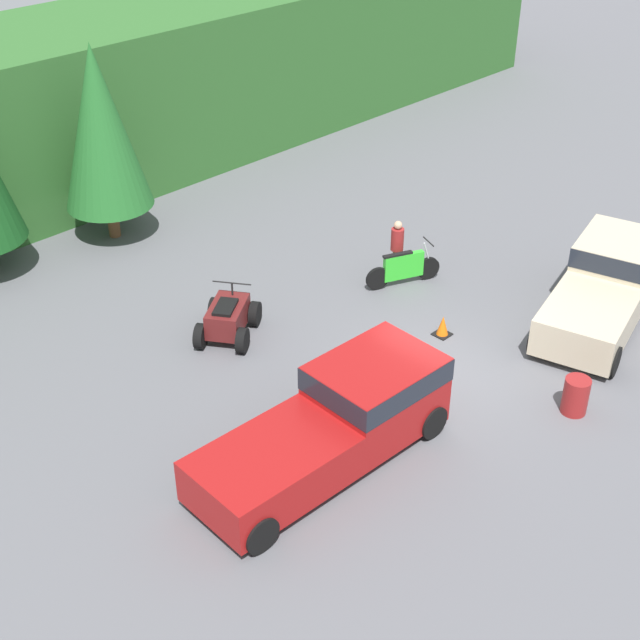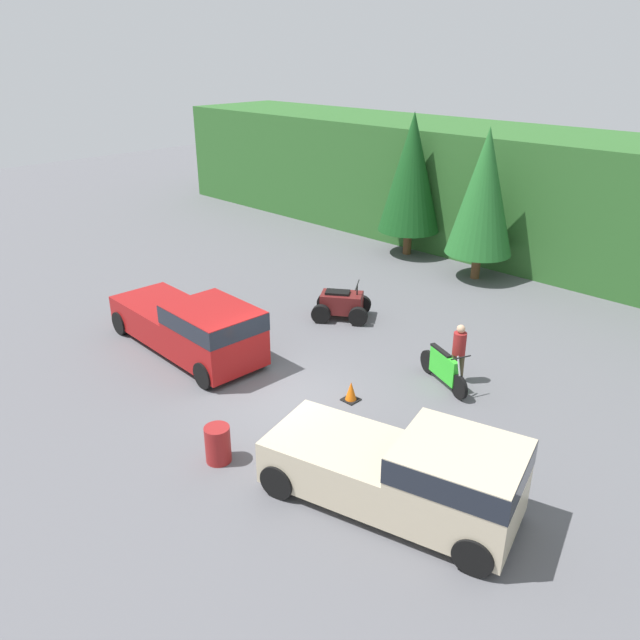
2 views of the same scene
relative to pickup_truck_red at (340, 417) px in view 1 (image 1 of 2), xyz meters
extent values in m
plane|color=#5B5B60|center=(3.69, 0.21, -0.97)|extent=(80.00, 80.00, 0.00)
cube|color=#2D6028|center=(3.69, 16.21, 1.67)|extent=(44.00, 6.00, 5.28)
cylinder|color=brown|center=(2.40, 11.87, -0.44)|extent=(0.35, 0.35, 1.06)
cone|color=#236628|center=(2.40, 11.87, 2.52)|extent=(2.60, 2.60, 4.85)
cube|color=maroon|center=(1.04, -0.04, 0.05)|extent=(2.69, 2.09, 1.63)
cube|color=#1E232D|center=(1.04, -0.04, 0.59)|extent=(2.71, 2.11, 0.52)
cube|color=maroon|center=(-1.86, 0.07, -0.28)|extent=(3.27, 2.11, 0.96)
cylinder|color=black|center=(1.88, 0.84, -0.59)|extent=(0.78, 0.31, 0.77)
cylinder|color=black|center=(1.81, -0.98, -0.59)|extent=(0.78, 0.31, 0.77)
cylinder|color=black|center=(-2.92, 1.03, -0.59)|extent=(0.78, 0.31, 0.77)
cylinder|color=black|center=(-2.99, -0.80, -0.59)|extent=(0.78, 0.31, 0.77)
cube|color=beige|center=(9.73, -0.84, 0.05)|extent=(2.73, 2.51, 1.63)
cube|color=#1E232D|center=(9.73, -0.84, 0.59)|extent=(2.76, 2.53, 0.52)
cube|color=beige|center=(7.25, -1.49, -0.28)|extent=(3.23, 2.63, 0.96)
cylinder|color=black|center=(10.14, 0.20, -0.59)|extent=(0.81, 0.46, 0.77)
cylinder|color=black|center=(6.14, -0.83, -0.59)|extent=(0.81, 0.46, 0.77)
cylinder|color=black|center=(6.60, -2.60, -0.59)|extent=(0.81, 0.46, 0.77)
cylinder|color=black|center=(7.10, 3.38, -0.64)|extent=(0.65, 0.36, 0.67)
cylinder|color=black|center=(5.66, 4.00, -0.64)|extent=(0.65, 0.36, 0.67)
cube|color=green|center=(6.38, 3.69, -0.40)|extent=(1.15, 0.61, 0.74)
cylinder|color=#B7B7BC|center=(7.06, 3.40, -0.21)|extent=(0.31, 0.17, 0.83)
cylinder|color=black|center=(7.06, 3.40, 0.22)|extent=(0.27, 0.57, 0.04)
cube|color=black|center=(6.20, 3.77, 0.00)|extent=(0.85, 0.47, 0.06)
cylinder|color=black|center=(1.49, 5.93, -0.65)|extent=(0.66, 0.54, 0.64)
cylinder|color=black|center=(2.09, 5.05, -0.65)|extent=(0.66, 0.54, 0.64)
cylinder|color=black|center=(0.45, 5.22, -0.65)|extent=(0.66, 0.54, 0.64)
cylinder|color=black|center=(1.05, 4.34, -0.65)|extent=(0.66, 0.54, 0.64)
cube|color=#5B1919|center=(1.27, 5.13, -0.40)|extent=(1.62, 1.47, 0.66)
cylinder|color=black|center=(1.70, 5.42, 0.10)|extent=(0.07, 0.07, 0.35)
cylinder|color=black|center=(1.70, 5.42, 0.28)|extent=(0.59, 0.85, 0.04)
cube|color=black|center=(1.15, 5.05, -0.03)|extent=(0.94, 0.85, 0.08)
cylinder|color=brown|center=(6.62, 4.18, -0.54)|extent=(0.25, 0.25, 0.86)
cylinder|color=brown|center=(6.50, 4.02, -0.54)|extent=(0.25, 0.25, 0.86)
cylinder|color=maroon|center=(6.56, 4.10, 0.21)|extent=(0.50, 0.50, 0.64)
sphere|color=tan|center=(6.56, 4.10, 0.65)|extent=(0.33, 0.33, 0.23)
cube|color=black|center=(5.13, 1.30, -0.95)|extent=(0.42, 0.42, 0.03)
cone|color=orange|center=(5.13, 1.30, -0.69)|extent=(0.32, 0.32, 0.55)
cylinder|color=maroon|center=(4.73, -2.75, -0.53)|extent=(0.58, 0.58, 0.88)
camera|label=1|loc=(-10.50, -9.86, 11.58)|focal=50.00mm
camera|label=2|loc=(14.51, -9.47, 7.67)|focal=35.00mm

